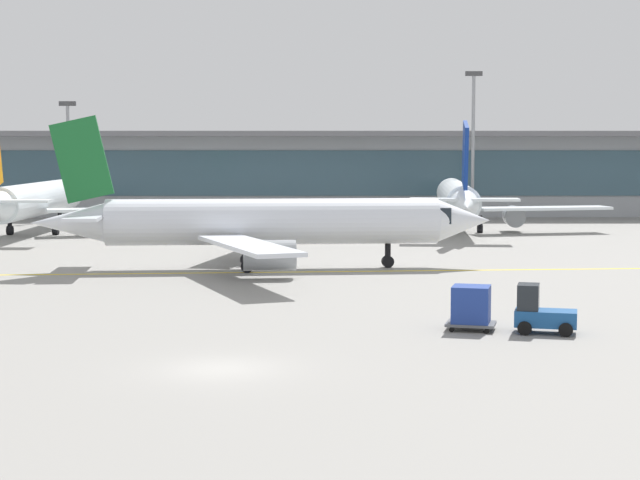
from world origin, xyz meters
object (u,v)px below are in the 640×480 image
object	(u,v)px
gate_airplane_1	(36,200)
apron_light_mast_2	(473,140)
taxiing_regional_jet	(267,223)
baggage_tug	(541,312)
apron_light_mast_1	(69,155)
gate_airplane_2	(457,199)
cargo_dolly_lead	(471,306)

from	to	relation	value
gate_airplane_1	apron_light_mast_2	bearing A→B (deg)	-67.43
taxiing_regional_jet	apron_light_mast_2	world-z (taller)	apron_light_mast_2
baggage_tug	apron_light_mast_1	bearing A→B (deg)	131.76
gate_airplane_2	apron_light_mast_1	xyz separation A→B (m)	(-39.75, 15.50, 4.02)
taxiing_regional_jet	cargo_dolly_lead	bearing A→B (deg)	-71.38
baggage_tug	apron_light_mast_2	world-z (taller)	apron_light_mast_2
baggage_tug	apron_light_mast_1	distance (m)	78.33
gate_airplane_1	gate_airplane_2	xyz separation A→B (m)	(38.62, 2.29, -0.01)
taxiing_regional_jet	apron_light_mast_1	world-z (taller)	apron_light_mast_1
cargo_dolly_lead	gate_airplane_2	bearing A→B (deg)	97.22
cargo_dolly_lead	baggage_tug	bearing A→B (deg)	-0.00
cargo_dolly_lead	apron_light_mast_2	xyz separation A→B (m)	(10.07, 67.43, 7.57)
taxiing_regional_jet	apron_light_mast_2	distance (m)	48.94
gate_airplane_1	gate_airplane_2	world-z (taller)	gate_airplane_1
gate_airplane_2	taxiing_regional_jet	size ratio (longest dim) A/B	1.01
cargo_dolly_lead	gate_airplane_1	bearing A→B (deg)	136.56
baggage_tug	cargo_dolly_lead	xyz separation A→B (m)	(-2.88, 0.73, 0.16)
taxiing_regional_jet	apron_light_mast_2	bearing A→B (deg)	61.21
gate_airplane_1	cargo_dolly_lead	bearing A→B (deg)	-146.68
cargo_dolly_lead	apron_light_mast_1	size ratio (longest dim) A/B	0.19
apron_light_mast_1	baggage_tug	bearing A→B (deg)	-62.44
gate_airplane_2	apron_light_mast_1	world-z (taller)	apron_light_mast_1
taxiing_regional_jet	apron_light_mast_2	size ratio (longest dim) A/B	1.89
gate_airplane_1	apron_light_mast_2	size ratio (longest dim) A/B	1.93
gate_airplane_2	apron_light_mast_1	bearing A→B (deg)	73.36
baggage_tug	gate_airplane_2	bearing A→B (deg)	100.35
gate_airplane_2	taxiing_regional_jet	distance (m)	34.09
baggage_tug	apron_light_mast_2	xyz separation A→B (m)	(7.19, 68.16, 7.73)
gate_airplane_2	apron_light_mast_2	xyz separation A→B (m)	(3.58, 14.43, 5.60)
gate_airplane_1	baggage_tug	distance (m)	62.26
baggage_tug	cargo_dolly_lead	distance (m)	2.97
gate_airplane_2	apron_light_mast_1	size ratio (longest dim) A/B	2.39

